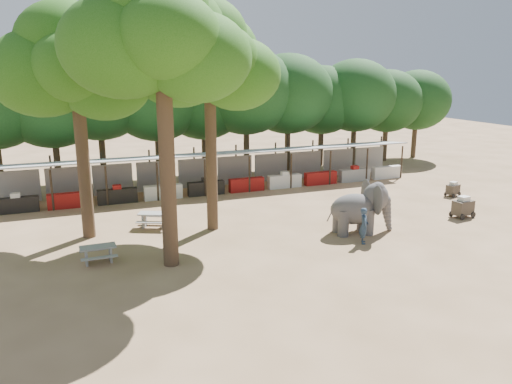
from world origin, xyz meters
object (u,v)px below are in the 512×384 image
object	(u,v)px
picnic_table_near	(98,252)
yard_tree_back	(205,57)
yard_tree_left	(72,65)
cart_back	(453,189)
picnic_table_far	(154,218)
yard_tree_center	(157,37)
cart_front	(463,207)
elephant	(361,208)
handler	(364,226)

from	to	relation	value
picnic_table_near	yard_tree_back	bearing A→B (deg)	25.81
yard_tree_left	cart_back	bearing A→B (deg)	-0.82
yard_tree_back	cart_back	bearing A→B (deg)	2.35
picnic_table_far	yard_tree_center	bearing A→B (deg)	-69.36
cart_front	elephant	bearing A→B (deg)	173.96
yard_tree_left	picnic_table_far	xyz separation A→B (m)	(3.37, 0.14, -7.69)
yard_tree_left	elephant	distance (m)	15.28
elephant	picnic_table_near	distance (m)	12.62
yard_tree_center	handler	bearing A→B (deg)	-5.40
cart_front	cart_back	size ratio (longest dim) A/B	1.20
cart_back	cart_front	bearing A→B (deg)	-143.26
picnic_table_far	cart_back	world-z (taller)	cart_back
yard_tree_center	picnic_table_far	xyz separation A→B (m)	(0.37, 5.15, -8.70)
handler	cart_front	bearing A→B (deg)	-51.26
yard_tree_back	cart_front	distance (m)	16.10
yard_tree_back	picnic_table_far	distance (m)	8.53
picnic_table_near	picnic_table_far	xyz separation A→B (m)	(3.07, 4.01, 0.03)
yard_tree_center	picnic_table_near	world-z (taller)	yard_tree_center
yard_tree_back	picnic_table_near	size ratio (longest dim) A/B	7.59
yard_tree_left	picnic_table_far	distance (m)	8.40
yard_tree_center	cart_back	xyz separation A→B (m)	(19.52, 4.68, -8.74)
yard_tree_center	cart_back	distance (m)	21.89
yard_tree_center	elephant	size ratio (longest dim) A/B	3.50
handler	cart_front	size ratio (longest dim) A/B	1.30
elephant	cart_front	world-z (taller)	elephant
yard_tree_left	picnic_table_far	size ratio (longest dim) A/B	5.49
picnic_table_near	picnic_table_far	size ratio (longest dim) A/B	0.75
picnic_table_far	cart_front	world-z (taller)	cart_front
yard_tree_back	picnic_table_far	xyz separation A→B (m)	(-2.63, 1.14, -8.03)
yard_tree_center	picnic_table_near	size ratio (longest dim) A/B	8.04
picnic_table_near	cart_front	xyz separation A→B (m)	(19.32, -0.40, 0.11)
yard_tree_back	elephant	distance (m)	10.58
yard_tree_left	yard_tree_center	world-z (taller)	yard_tree_center
yard_tree_center	handler	world-z (taller)	yard_tree_center
yard_tree_center	picnic_table_near	distance (m)	9.20
handler	picnic_table_near	world-z (taller)	handler
yard_tree_left	cart_front	distance (m)	21.47
yard_tree_center	picnic_table_far	bearing A→B (deg)	85.87
yard_tree_back	elephant	size ratio (longest dim) A/B	3.31
yard_tree_center	cart_back	bearing A→B (deg)	13.48
elephant	picnic_table_far	world-z (taller)	elephant
picnic_table_far	cart_back	xyz separation A→B (m)	(19.15, -0.47, -0.05)
handler	picnic_table_far	distance (m)	10.64
handler	picnic_table_far	size ratio (longest dim) A/B	0.86
yard_tree_back	cart_back	world-z (taller)	yard_tree_back
picnic_table_far	cart_front	bearing A→B (deg)	9.57
yard_tree_center	elephant	distance (m)	12.68
elephant	cart_back	distance (m)	10.52
elephant	handler	world-z (taller)	elephant
handler	cart_front	distance (m)	7.65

